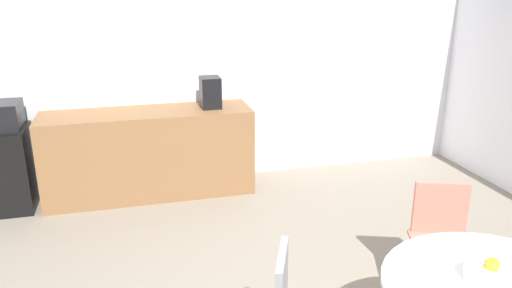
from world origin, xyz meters
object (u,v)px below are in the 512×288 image
(mug_white, at_px, (215,103))
(coffee_maker, at_px, (210,92))
(mini_fridge, at_px, (3,170))
(chair_coral, at_px, (442,229))
(fruit_bowl, at_px, (490,273))

(mug_white, xyz_separation_m, coffee_maker, (-0.04, 0.04, 0.11))
(mug_white, distance_m, coffee_maker, 0.12)
(mini_fridge, distance_m, coffee_maker, 2.17)
(chair_coral, height_order, coffee_maker, coffee_maker)
(mini_fridge, bearing_deg, chair_coral, -35.36)
(mini_fridge, xyz_separation_m, chair_coral, (3.29, -2.33, 0.11))
(chair_coral, bearing_deg, fruit_bowl, -111.46)
(coffee_maker, bearing_deg, mug_white, -41.96)
(fruit_bowl, bearing_deg, mug_white, 104.93)
(mini_fridge, distance_m, fruit_bowl, 4.36)
(mini_fridge, xyz_separation_m, fruit_bowl, (2.95, -3.19, 0.35))
(chair_coral, xyz_separation_m, coffee_maker, (-1.22, 2.33, 0.54))
(fruit_bowl, relative_size, mug_white, 1.99)
(mini_fridge, bearing_deg, fruit_bowl, -47.25)
(mug_white, height_order, coffee_maker, coffee_maker)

